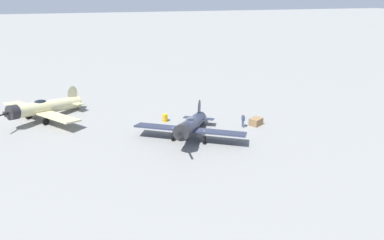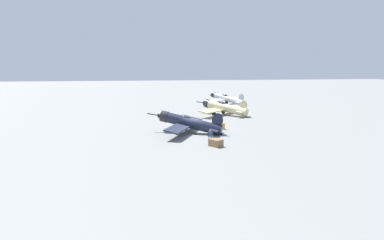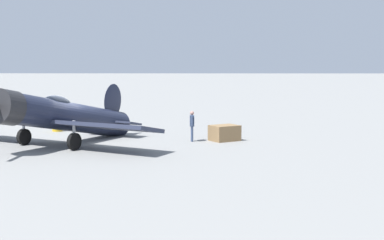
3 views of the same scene
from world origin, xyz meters
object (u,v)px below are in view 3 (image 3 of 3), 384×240
at_px(airplane_foreground, 63,116).
at_px(fuel_drum, 57,124).
at_px(ground_crew_mechanic, 192,123).
at_px(equipment_crate, 225,133).

xyz_separation_m(airplane_foreground, fuel_drum, (-5.36, -1.74, -0.97)).
height_order(ground_crew_mechanic, fuel_drum, ground_crew_mechanic).
bearing_deg(fuel_drum, ground_crew_mechanic, 63.65).
distance_m(airplane_foreground, ground_crew_mechanic, 6.47).
bearing_deg(fuel_drum, airplane_foreground, 18.01).
relative_size(airplane_foreground, equipment_crate, 6.23).
bearing_deg(equipment_crate, airplane_foreground, -78.65).
height_order(airplane_foreground, ground_crew_mechanic, airplane_foreground).
height_order(airplane_foreground, fuel_drum, airplane_foreground).
xyz_separation_m(ground_crew_mechanic, fuel_drum, (-3.99, -8.05, -0.51)).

